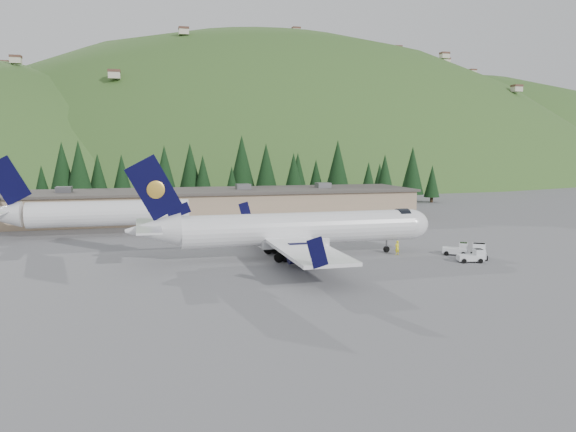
% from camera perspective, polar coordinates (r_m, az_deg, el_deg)
% --- Properties ---
extents(ground, '(600.00, 600.00, 0.00)m').
position_cam_1_polar(ground, '(64.44, 1.34, -4.14)').
color(ground, '#5B5B5F').
extents(airliner, '(35.22, 32.99, 11.73)m').
position_cam_1_polar(airliner, '(63.64, 0.46, -1.43)').
color(airliner, white).
rests_on(airliner, ground).
extents(second_airliner, '(27.50, 11.00, 10.05)m').
position_cam_1_polar(second_airliner, '(83.68, -19.65, 0.29)').
color(second_airliner, white).
rests_on(second_airliner, ground).
extents(baggage_tug_a, '(2.93, 2.12, 1.44)m').
position_cam_1_polar(baggage_tug_a, '(64.49, 18.24, -3.90)').
color(baggage_tug_a, silver).
rests_on(baggage_tug_a, ground).
extents(baggage_tug_b, '(3.11, 2.67, 1.49)m').
position_cam_1_polar(baggage_tug_b, '(68.14, 16.82, -3.27)').
color(baggage_tug_b, silver).
rests_on(baggage_tug_b, ground).
extents(baggage_tug_c, '(2.82, 3.27, 1.56)m').
position_cam_1_polar(baggage_tug_c, '(66.97, 18.84, -3.48)').
color(baggage_tug_c, silver).
rests_on(baggage_tug_c, ground).
extents(terminal_building, '(71.00, 17.00, 6.10)m').
position_cam_1_polar(terminal_building, '(100.08, -7.39, 1.22)').
color(terminal_building, tan).
rests_on(terminal_building, ground).
extents(ramp_worker, '(0.70, 0.56, 1.68)m').
position_cam_1_polar(ramp_worker, '(66.56, 11.03, -3.18)').
color(ramp_worker, yellow).
rests_on(ramp_worker, ground).
extents(tree_line, '(111.12, 17.47, 14.08)m').
position_cam_1_polar(tree_line, '(121.44, -9.49, 4.28)').
color(tree_line, black).
rests_on(tree_line, ground).
extents(hills, '(614.00, 330.00, 300.00)m').
position_cam_1_polar(hills, '(293.21, 0.23, -12.13)').
color(hills, '#335421').
rests_on(hills, ground).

